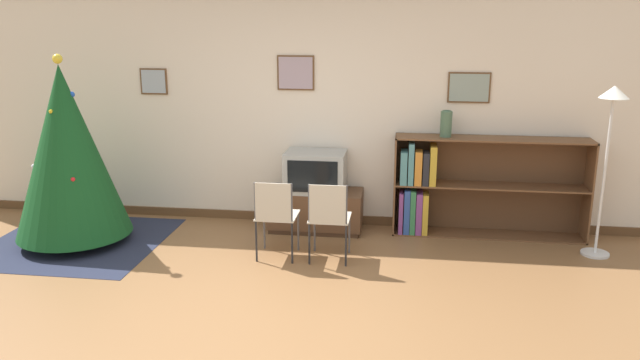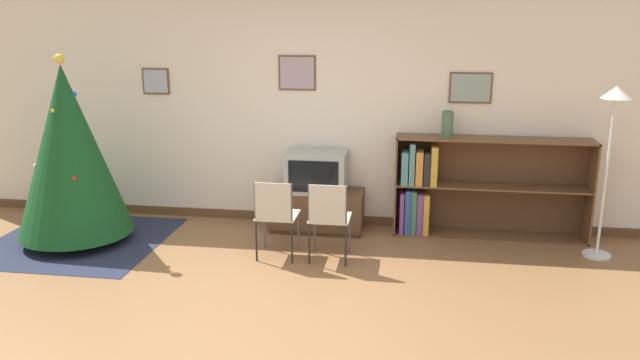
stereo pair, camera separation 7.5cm
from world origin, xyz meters
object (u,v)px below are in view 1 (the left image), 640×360
object	(u,v)px
bookshelf	(456,187)
vase	(446,123)
christmas_tree	(67,152)
tv_console	(316,210)
folding_chair_left	(276,214)
standing_lamp	(610,127)
folding_chair_right	(329,217)
television	(316,172)

from	to	relation	value
bookshelf	vase	world-z (taller)	vase
christmas_tree	bookshelf	bearing A→B (deg)	11.80
christmas_tree	bookshelf	world-z (taller)	christmas_tree
christmas_tree	bookshelf	xyz separation A→B (m)	(4.06, 0.85, -0.46)
tv_console	bookshelf	bearing A→B (deg)	3.09
christmas_tree	folding_chair_left	xyz separation A→B (m)	(2.24, -0.17, -0.53)
christmas_tree	folding_chair_left	world-z (taller)	christmas_tree
christmas_tree	standing_lamp	bearing A→B (deg)	4.11
christmas_tree	bookshelf	size ratio (longest dim) A/B	0.96
christmas_tree	folding_chair_left	bearing A→B (deg)	-4.29
tv_console	standing_lamp	bearing A→B (deg)	-7.19
folding_chair_right	christmas_tree	bearing A→B (deg)	176.53
folding_chair_left	christmas_tree	bearing A→B (deg)	175.71
folding_chair_right	bookshelf	size ratio (longest dim) A/B	0.39
television	christmas_tree	bearing A→B (deg)	-163.08
christmas_tree	television	distance (m)	2.64
vase	christmas_tree	bearing A→B (deg)	-167.82
folding_chair_right	bookshelf	bearing A→B (deg)	38.20
television	folding_chair_left	size ratio (longest dim) A/B	0.82
tv_console	television	bearing A→B (deg)	-90.00
folding_chair_right	vase	size ratio (longest dim) A/B	2.86
folding_chair_left	vase	xyz separation A→B (m)	(1.68, 1.01, 0.78)
folding_chair_right	standing_lamp	size ratio (longest dim) A/B	0.47
christmas_tree	vase	xyz separation A→B (m)	(3.92, 0.84, 0.25)
christmas_tree	tv_console	size ratio (longest dim) A/B	1.90
standing_lamp	folding_chair_right	bearing A→B (deg)	-168.23
standing_lamp	folding_chair_left	bearing A→B (deg)	-170.14
vase	standing_lamp	distance (m)	1.61
christmas_tree	vase	size ratio (longest dim) A/B	6.98
vase	television	bearing A→B (deg)	-176.62
christmas_tree	folding_chair_right	distance (m)	2.82
vase	standing_lamp	world-z (taller)	standing_lamp
folding_chair_left	folding_chair_right	world-z (taller)	same
folding_chair_left	bookshelf	size ratio (longest dim) A/B	0.39
folding_chair_right	standing_lamp	bearing A→B (deg)	11.77
vase	standing_lamp	xyz separation A→B (m)	(1.54, -0.45, 0.08)
christmas_tree	folding_chair_right	size ratio (longest dim) A/B	2.44
tv_console	vase	xyz separation A→B (m)	(1.41, 0.08, 1.02)
tv_console	bookshelf	distance (m)	1.59
tv_console	television	xyz separation A→B (m)	(0.00, -0.00, 0.45)
television	folding_chair_left	distance (m)	0.99
tv_console	vase	bearing A→B (deg)	3.27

